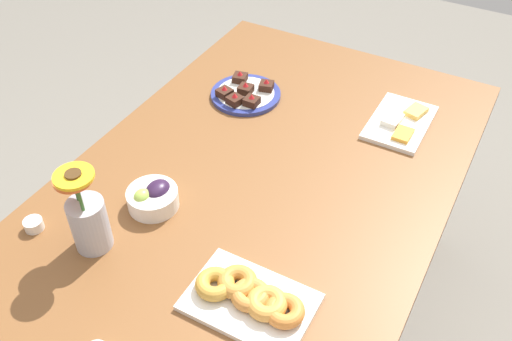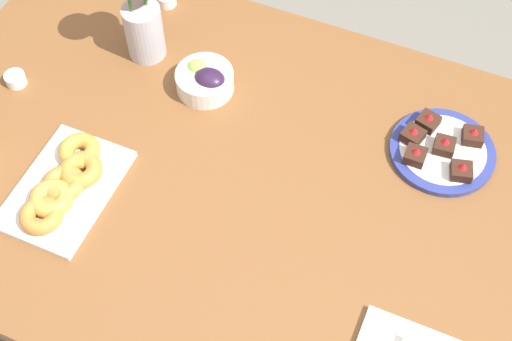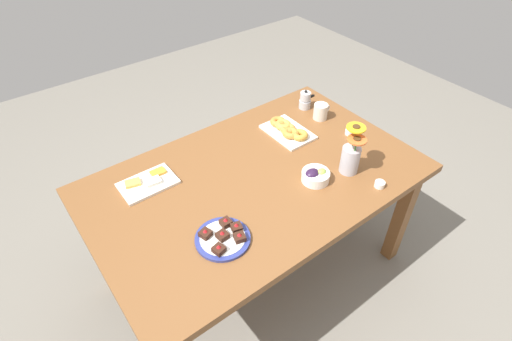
% 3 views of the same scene
% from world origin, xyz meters
% --- Properties ---
extents(ground_plane, '(6.00, 6.00, 0.00)m').
position_xyz_m(ground_plane, '(0.00, 0.00, 0.00)').
color(ground_plane, slate).
extents(dining_table, '(1.60, 1.00, 0.74)m').
position_xyz_m(dining_table, '(0.00, 0.00, 0.65)').
color(dining_table, brown).
rests_on(dining_table, ground_plane).
extents(coffee_mug, '(0.12, 0.08, 0.09)m').
position_xyz_m(coffee_mug, '(0.60, 0.18, 0.79)').
color(coffee_mug, beige).
rests_on(coffee_mug, dining_table).
extents(grape_bowl, '(0.13, 0.13, 0.07)m').
position_xyz_m(grape_bowl, '(0.21, -0.19, 0.77)').
color(grape_bowl, white).
rests_on(grape_bowl, dining_table).
extents(cheese_platter, '(0.26, 0.17, 0.03)m').
position_xyz_m(cheese_platter, '(-0.44, 0.27, 0.75)').
color(cheese_platter, white).
rests_on(cheese_platter, dining_table).
extents(croissant_platter, '(0.19, 0.28, 0.05)m').
position_xyz_m(croissant_platter, '(0.36, 0.18, 0.76)').
color(croissant_platter, white).
rests_on(croissant_platter, dining_table).
extents(jam_cup_honey, '(0.05, 0.05, 0.03)m').
position_xyz_m(jam_cup_honey, '(0.42, -0.41, 0.76)').
color(jam_cup_honey, white).
rests_on(jam_cup_honey, dining_table).
extents(jam_cup_berry, '(0.05, 0.05, 0.03)m').
position_xyz_m(jam_cup_berry, '(0.62, -0.03, 0.76)').
color(jam_cup_berry, white).
rests_on(jam_cup_berry, dining_table).
extents(dessert_plate, '(0.23, 0.23, 0.05)m').
position_xyz_m(dessert_plate, '(-0.34, -0.23, 0.75)').
color(dessert_plate, navy).
rests_on(dessert_plate, dining_table).
extents(flower_vase, '(0.11, 0.12, 0.25)m').
position_xyz_m(flower_vase, '(0.39, -0.24, 0.83)').
color(flower_vase, '#B2B2BC').
rests_on(flower_vase, dining_table).
extents(moka_pot, '(0.11, 0.07, 0.12)m').
position_xyz_m(moka_pot, '(0.61, 0.32, 0.79)').
color(moka_pot, '#B7B7BC').
rests_on(moka_pot, dining_table).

